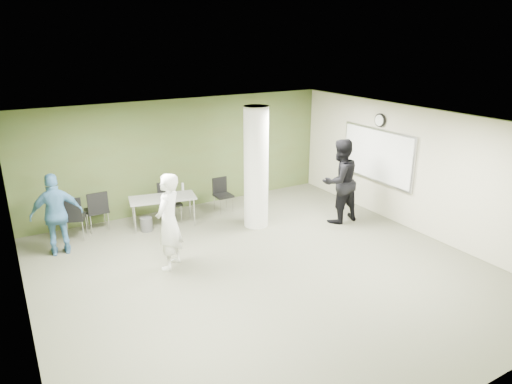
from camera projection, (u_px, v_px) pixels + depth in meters
floor at (263, 271)px, 8.68m from camera, size 8.00×8.00×0.00m
ceiling at (264, 125)px, 7.77m from camera, size 8.00×8.00×0.00m
wall_back at (182, 155)px, 11.49m from camera, size 8.00×2.80×0.02m
wall_left at (17, 252)px, 6.32m from camera, size 0.02×8.00×2.80m
wall_right_cream at (418, 171)px, 10.13m from camera, size 0.02×8.00×2.80m
column at (256, 168)px, 10.33m from camera, size 0.56×0.56×2.80m
whiteboard at (377, 155)px, 11.04m from camera, size 0.05×2.30×1.30m
wall_clock at (380, 120)px, 10.76m from camera, size 0.06×0.32×0.32m
folding_table at (163, 199)px, 10.55m from camera, size 1.59×0.93×0.96m
wastebasket at (146, 224)px, 10.42m from camera, size 0.28×0.28×0.32m
chair_back_left at (72, 214)px, 9.83m from camera, size 0.64×0.64×1.01m
chair_back_right at (97, 208)px, 10.30m from camera, size 0.48×0.48×0.95m
chair_table_left at (169, 199)px, 10.87m from camera, size 0.48×0.48×0.95m
chair_table_right at (222, 192)px, 11.56m from camera, size 0.43×0.43×0.85m
woman_white at (169, 222)px, 8.53m from camera, size 0.80×0.80×1.88m
man_black at (340, 181)px, 10.70m from camera, size 1.01×0.80×2.01m
man_blue at (57, 215)px, 9.11m from camera, size 1.03×0.50×1.70m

